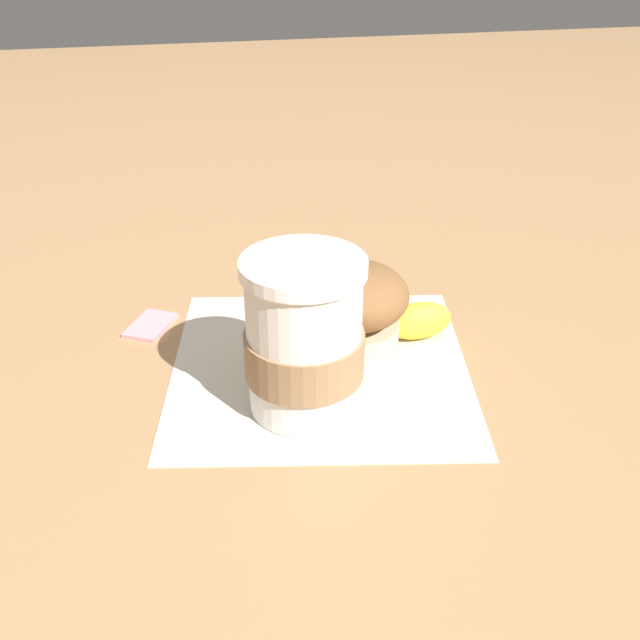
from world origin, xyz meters
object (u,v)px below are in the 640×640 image
banana (352,325)px  sugar_packet (150,324)px  coffee_cup (304,340)px  muffin (355,309)px

banana → sugar_packet: 0.19m
banana → coffee_cup: bearing=144.5°
muffin → banana: size_ratio=0.50×
coffee_cup → banana: 0.11m
coffee_cup → muffin: coffee_cup is taller
sugar_packet → muffin: bearing=-116.1°
muffin → banana: 0.03m
muffin → sugar_packet: muffin is taller
coffee_cup → sugar_packet: bearing=39.0°
coffee_cup → muffin: (0.06, -0.05, -0.01)m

